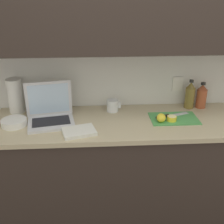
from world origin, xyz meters
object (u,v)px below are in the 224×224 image
Objects in this scene: laptop at (50,113)px; lemon_whole_beside at (161,118)px; knife at (167,116)px; cutting_board at (174,118)px; bottle_green_soda at (202,96)px; paper_towel_roll at (16,96)px; measuring_cup at (113,106)px; lemon_half_cut at (172,118)px; bowl_white at (14,122)px; bottle_oil_tall at (190,95)px.

lemon_whole_beside is at bearing -16.66° from laptop.
laptop is 0.88m from knife.
bottle_green_soda is (0.28, 0.21, 0.09)m from cutting_board.
paper_towel_roll is at bearing 150.72° from knife.
knife is 1.02× the size of paper_towel_roll.
measuring_cup is (-0.34, 0.24, 0.01)m from lemon_whole_beside.
cutting_board is 5.06× the size of lemon_half_cut.
lemon_half_cut is at bearing -27.52° from measuring_cup.
laptop is 3.35× the size of measuring_cup.
bowl_white is (-0.25, -0.06, -0.04)m from laptop.
lemon_whole_beside is 0.28× the size of bottle_oil_tall.
bottle_green_soda is at bearing 39.64° from lemon_half_cut.
cutting_board is 1.24m from paper_towel_roll.
paper_towel_roll reaches higher than lemon_whole_beside.
cutting_board is at bearing -9.84° from paper_towel_roll.
bottle_oil_tall reaches higher than bowl_white.
lemon_whole_beside is (-0.08, -0.02, 0.01)m from lemon_half_cut.
cutting_board is 1.97× the size of bowl_white.
paper_towel_roll is (-0.03, 0.24, 0.11)m from bowl_white.
laptop is at bearing 178.35° from cutting_board.
measuring_cup is 0.76m from bowl_white.
cutting_board is at bearing 1.62° from bowl_white.
bottle_oil_tall is (0.29, 0.27, 0.07)m from lemon_whole_beside.
bottle_oil_tall reaches higher than knife.
bottle_oil_tall is at bearing 50.64° from lemon_half_cut.
bottle_oil_tall is 0.87× the size of paper_towel_roll.
knife is 1.53× the size of bowl_white.
bottle_oil_tall is (0.23, 0.19, 0.09)m from knife.
lemon_half_cut is 0.41m from bottle_green_soda.
paper_towel_roll is at bearing 170.16° from cutting_board.
lemon_half_cut reaches higher than knife.
bottle_green_soda is at bearing 9.51° from bowl_white.
laptop is 0.90m from lemon_half_cut.
measuring_cup is (-0.45, 0.18, 0.04)m from cutting_board.
laptop is at bearing 173.82° from lemon_whole_beside.
knife is 3.93× the size of lemon_half_cut.
bottle_green_soda is at bearing -0.00° from bottle_oil_tall.
paper_towel_roll reaches higher than bottle_green_soda.
laptop is at bearing -32.62° from paper_towel_roll.
lemon_whole_beside is 1.07m from bowl_white.
bottle_oil_tall is at bearing 3.10° from measuring_cup.
bowl_white is at bearing -163.86° from measuring_cup.
laptop is 1.76× the size of bottle_green_soda.
knife is 1.13m from bowl_white.
lemon_whole_beside is 0.48m from bottle_green_soda.
measuring_cup reaches higher than lemon_half_cut.
paper_towel_roll is at bearing 167.85° from lemon_half_cut.
knife is 0.31m from bottle_oil_tall.
bottle_oil_tall is at bearing 19.58° from knife.
bowl_white is at bearing -82.05° from paper_towel_roll.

